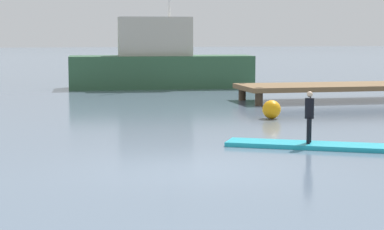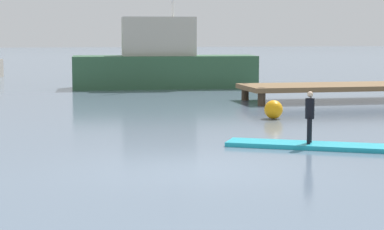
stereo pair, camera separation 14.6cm
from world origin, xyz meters
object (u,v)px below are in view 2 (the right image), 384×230
paddleboard_near (309,145)px  fishing_boat_green_midground (163,63)px  paddler_child_solo (310,114)px  mooring_buoy_near (273,110)px

paddleboard_near → fishing_boat_green_midground: fishing_boat_green_midground is taller
paddler_child_solo → fishing_boat_green_midground: (-0.23, 18.26, 0.42)m
mooring_buoy_near → paddleboard_near: bearing=-100.1°
paddleboard_near → paddler_child_solo: 0.71m
mooring_buoy_near → paddler_child_solo: bearing=-100.0°
paddleboard_near → paddler_child_solo: paddler_child_solo is taller
paddleboard_near → fishing_boat_green_midground: bearing=90.7°
paddleboard_near → paddler_child_solo: (0.02, 0.00, 0.71)m
paddler_child_solo → mooring_buoy_near: size_ratio=2.08×
paddler_child_solo → mooring_buoy_near: paddler_child_solo is taller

